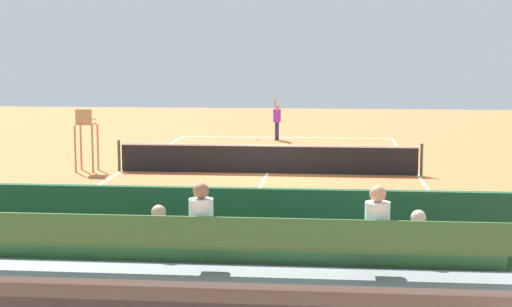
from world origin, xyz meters
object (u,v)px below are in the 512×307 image
bleacher_stand (177,279)px  tennis_ball_near (278,142)px  courtside_bench (379,270)px  tennis_racket (255,140)px  tennis_ball_far (329,149)px  equipment_bag (256,292)px  tennis_net (267,159)px  umpire_chair (86,133)px  tennis_player (277,118)px

bleacher_stand → tennis_ball_near: 24.38m
courtside_bench → tennis_racket: size_ratio=3.09×
tennis_racket → tennis_ball_far: 4.65m
equipment_bag → tennis_net: bearing=-86.1°
tennis_ball_near → tennis_racket: bearing=-25.5°
tennis_net → courtside_bench: 13.58m
umpire_chair → tennis_ball_near: 11.00m
tennis_ball_near → tennis_ball_far: size_ratio=1.00×
tennis_net → bleacher_stand: bleacher_stand is taller
umpire_chair → tennis_player: bearing=-120.4°
umpire_chair → courtside_bench: umpire_chair is taller
courtside_bench → tennis_racket: bearing=-79.4°
bleacher_stand → courtside_bench: 3.57m
tennis_ball_near → tennis_player: bearing=-80.8°
courtside_bench → tennis_racket: (4.25, -22.82, -0.54)m
umpire_chair → tennis_player: size_ratio=1.11×
bleacher_stand → equipment_bag: 2.30m
tennis_net → tennis_ball_near: bearing=-88.5°
tennis_net → tennis_racket: bearing=-81.8°
tennis_net → courtside_bench: bearing=102.2°
tennis_racket → tennis_ball_far: size_ratio=8.84×
tennis_net → equipment_bag: (-0.91, 13.40, -0.32)m
tennis_net → tennis_ball_near: tennis_net is taller
courtside_bench → tennis_ball_near: courtside_bench is taller
courtside_bench → tennis_net: bearing=-77.8°
tennis_player → tennis_net: bearing=92.1°
tennis_ball_near → tennis_ball_far: bearing=131.4°
tennis_net → equipment_bag: bearing=93.9°
tennis_racket → tennis_ball_near: 1.27m
bleacher_stand → tennis_player: bleacher_stand is taller
courtside_bench → tennis_player: bearing=-82.0°
tennis_ball_near → tennis_net: bearing=91.5°
umpire_chair → tennis_ball_near: (-5.97, -9.15, -1.28)m
equipment_bag → bleacher_stand: bearing=65.4°
bleacher_stand → courtside_bench: (-2.87, -2.09, -0.41)m
tennis_player → equipment_bag: bearing=93.1°
tennis_player → tennis_ball_near: 1.27m
bleacher_stand → tennis_player: bearing=-89.2°
courtside_bench → bleacher_stand: bearing=36.1°
umpire_chair → equipment_bag: umpire_chair is taller
tennis_net → bleacher_stand: bearing=90.1°
tennis_net → tennis_ball_far: (-2.06, -6.41, -0.47)m
umpire_chair → equipment_bag: 15.08m
bleacher_stand → tennis_racket: 24.97m
umpire_chair → tennis_racket: 10.91m
tennis_ball_near → tennis_ball_far: (-2.29, 2.59, 0.00)m
courtside_bench → tennis_ball_far: 19.70m
bleacher_stand → courtside_bench: bleacher_stand is taller
tennis_net → umpire_chair: size_ratio=4.81×
tennis_net → tennis_ball_near: size_ratio=156.06×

